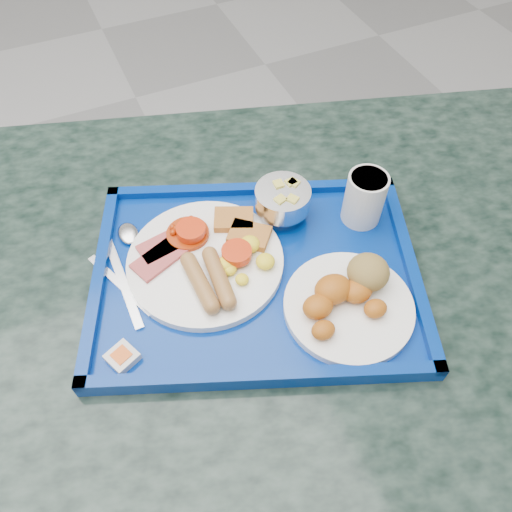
{
  "coord_description": "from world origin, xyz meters",
  "views": [
    {
      "loc": [
        0.37,
        -0.71,
        1.42
      ],
      "look_at": [
        0.54,
        -0.32,
        0.85
      ],
      "focal_mm": 35.0,
      "sensor_mm": 36.0,
      "label": 1
    }
  ],
  "objects_px": {
    "bread_plate": "(350,297)",
    "table": "(278,343)",
    "main_plate": "(209,258)",
    "tray": "(256,274)",
    "fruit_bowl": "(283,199)",
    "juice_cup": "(365,197)"
  },
  "relations": [
    {
      "from": "bread_plate",
      "to": "table",
      "type": "bearing_deg",
      "value": 126.55
    },
    {
      "from": "bread_plate",
      "to": "main_plate",
      "type": "bearing_deg",
      "value": 135.84
    },
    {
      "from": "tray",
      "to": "fruit_bowl",
      "type": "distance_m",
      "value": 0.13
    },
    {
      "from": "table",
      "to": "bread_plate",
      "type": "height_order",
      "value": "bread_plate"
    },
    {
      "from": "main_plate",
      "to": "bread_plate",
      "type": "height_order",
      "value": "bread_plate"
    },
    {
      "from": "table",
      "to": "tray",
      "type": "bearing_deg",
      "value": 148.65
    },
    {
      "from": "tray",
      "to": "bread_plate",
      "type": "bearing_deg",
      "value": -47.24
    },
    {
      "from": "fruit_bowl",
      "to": "table",
      "type": "bearing_deg",
      "value": -114.74
    },
    {
      "from": "tray",
      "to": "table",
      "type": "bearing_deg",
      "value": -31.35
    },
    {
      "from": "table",
      "to": "main_plate",
      "type": "distance_m",
      "value": 0.26
    },
    {
      "from": "main_plate",
      "to": "fruit_bowl",
      "type": "height_order",
      "value": "fruit_bowl"
    },
    {
      "from": "main_plate",
      "to": "juice_cup",
      "type": "bearing_deg",
      "value": -3.04
    },
    {
      "from": "bread_plate",
      "to": "tray",
      "type": "bearing_deg",
      "value": 132.76
    },
    {
      "from": "bread_plate",
      "to": "juice_cup",
      "type": "height_order",
      "value": "juice_cup"
    },
    {
      "from": "table",
      "to": "juice_cup",
      "type": "height_order",
      "value": "juice_cup"
    },
    {
      "from": "table",
      "to": "bread_plate",
      "type": "distance_m",
      "value": 0.26
    },
    {
      "from": "table",
      "to": "main_plate",
      "type": "relative_size",
      "value": 6.27
    },
    {
      "from": "bread_plate",
      "to": "fruit_bowl",
      "type": "xyz_separation_m",
      "value": [
        -0.01,
        0.19,
        0.02
      ]
    },
    {
      "from": "bread_plate",
      "to": "juice_cup",
      "type": "xyz_separation_m",
      "value": [
        0.1,
        0.14,
        0.03
      ]
    },
    {
      "from": "table",
      "to": "tray",
      "type": "xyz_separation_m",
      "value": [
        -0.03,
        0.02,
        0.21
      ]
    },
    {
      "from": "main_plate",
      "to": "tray",
      "type": "bearing_deg",
      "value": -38.12
    },
    {
      "from": "main_plate",
      "to": "juice_cup",
      "type": "height_order",
      "value": "juice_cup"
    }
  ]
}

